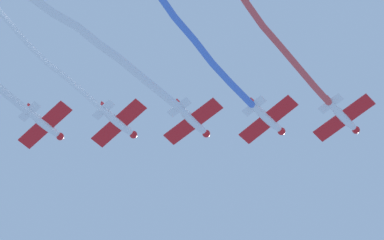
{
  "coord_description": "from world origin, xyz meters",
  "views": [
    {
      "loc": [
        -16.32,
        -49.23,
        5.14
      ],
      "look_at": [
        -16.74,
        3.02,
        88.47
      ],
      "focal_mm": 84.13,
      "sensor_mm": 36.0,
      "label": 1
    }
  ],
  "objects_px": {
    "airplane_left_wing": "(268,119)",
    "airplane_right_wing": "(193,121)",
    "airplane_slot": "(118,122)",
    "airplane_trail": "(45,124)",
    "airplane_lead": "(343,117)"
  },
  "relations": [
    {
      "from": "airplane_left_wing",
      "to": "airplane_right_wing",
      "type": "height_order",
      "value": "airplane_right_wing"
    },
    {
      "from": "airplane_slot",
      "to": "airplane_trail",
      "type": "xyz_separation_m",
      "value": [
        -8.19,
        0.33,
        0.25
      ]
    },
    {
      "from": "airplane_left_wing",
      "to": "airplane_trail",
      "type": "distance_m",
      "value": 24.61
    },
    {
      "from": "airplane_lead",
      "to": "airplane_left_wing",
      "type": "xyz_separation_m",
      "value": [
        -8.19,
        0.32,
        0.25
      ]
    },
    {
      "from": "airplane_left_wing",
      "to": "airplane_slot",
      "type": "height_order",
      "value": "airplane_slot"
    },
    {
      "from": "airplane_right_wing",
      "to": "airplane_left_wing",
      "type": "bearing_deg",
      "value": -51.24
    },
    {
      "from": "airplane_left_wing",
      "to": "airplane_slot",
      "type": "relative_size",
      "value": 1.01
    },
    {
      "from": "airplane_lead",
      "to": "airplane_left_wing",
      "type": "bearing_deg",
      "value": 129.78
    },
    {
      "from": "airplane_lead",
      "to": "airplane_left_wing",
      "type": "height_order",
      "value": "airplane_left_wing"
    },
    {
      "from": "airplane_slot",
      "to": "airplane_trail",
      "type": "bearing_deg",
      "value": 132.28
    },
    {
      "from": "airplane_lead",
      "to": "airplane_right_wing",
      "type": "bearing_deg",
      "value": 129.75
    },
    {
      "from": "airplane_lead",
      "to": "airplane_slot",
      "type": "bearing_deg",
      "value": 129.77
    },
    {
      "from": "airplane_lead",
      "to": "airplane_trail",
      "type": "xyz_separation_m",
      "value": [
        -32.77,
        1.3,
        1.0
      ]
    },
    {
      "from": "airplane_left_wing",
      "to": "airplane_lead",
      "type": "bearing_deg",
      "value": -48.3
    },
    {
      "from": "airplane_lead",
      "to": "airplane_slot",
      "type": "height_order",
      "value": "airplane_slot"
    }
  ]
}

